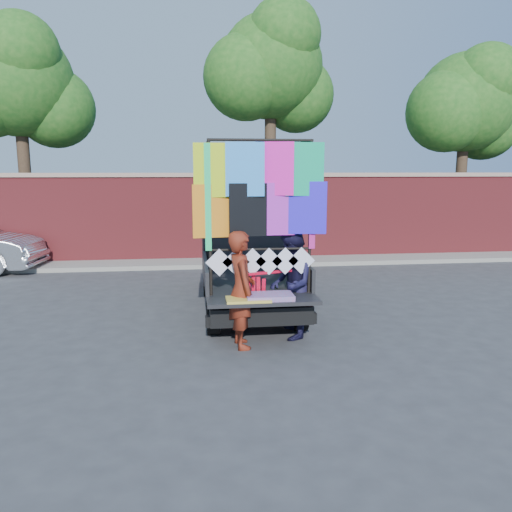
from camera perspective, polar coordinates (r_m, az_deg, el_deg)
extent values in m
plane|color=#38383A|center=(8.38, 3.28, -8.91)|extent=(90.00, 90.00, 0.00)
cube|color=#9B2D32|center=(14.95, -1.50, 4.28)|extent=(30.00, 0.35, 2.50)
cube|color=tan|center=(14.88, -1.52, 9.27)|extent=(30.00, 0.45, 0.12)
cube|color=gray|center=(14.42, -1.20, -0.70)|extent=(30.00, 1.20, 0.12)
cylinder|color=#38281C|center=(16.79, -24.86, 8.10)|extent=(0.36, 0.36, 4.90)
sphere|color=#1A5819|center=(16.98, -25.57, 17.56)|extent=(3.20, 3.20, 3.20)
sphere|color=#1A5819|center=(17.03, -21.98, 15.39)|extent=(2.40, 2.40, 2.40)
sphere|color=#1A5819|center=(16.45, -25.40, 20.34)|extent=(2.20, 2.20, 2.20)
cylinder|color=#38281C|center=(16.19, 1.63, 9.95)|extent=(0.36, 0.36, 5.46)
sphere|color=#1A5819|center=(16.50, 1.69, 20.85)|extent=(3.20, 3.20, 3.20)
sphere|color=#1A5819|center=(16.92, 4.63, 17.87)|extent=(2.40, 2.40, 2.40)
sphere|color=#1A5819|center=(16.04, -1.15, 19.75)|extent=(2.60, 2.60, 2.60)
sphere|color=#1A5819|center=(16.14, 3.21, 23.92)|extent=(2.20, 2.20, 2.20)
cylinder|color=#38281C|center=(18.34, 22.33, 7.79)|extent=(0.36, 0.36, 4.55)
sphere|color=#1A5819|center=(18.47, 22.87, 15.86)|extent=(3.20, 3.20, 3.20)
sphere|color=#1A5819|center=(19.20, 24.53, 13.54)|extent=(2.40, 2.40, 2.40)
sphere|color=#1A5819|center=(17.79, 20.98, 15.18)|extent=(2.60, 2.60, 2.60)
sphere|color=#1A5819|center=(18.19, 24.85, 17.90)|extent=(2.20, 2.20, 2.20)
cylinder|color=black|center=(10.78, -5.47, -2.98)|extent=(0.21, 0.62, 0.62)
cylinder|color=black|center=(8.33, -4.95, -6.81)|extent=(0.21, 0.62, 0.62)
cylinder|color=black|center=(10.92, 2.24, -2.78)|extent=(0.21, 0.62, 0.62)
cylinder|color=black|center=(8.51, 5.02, -6.47)|extent=(0.21, 0.62, 0.62)
cube|color=black|center=(9.52, -0.83, -3.67)|extent=(1.60, 3.94, 0.28)
cube|color=black|center=(8.78, -0.34, -3.07)|extent=(1.69, 2.16, 0.09)
cube|color=black|center=(8.68, -5.77, -1.87)|extent=(0.06, 2.16, 0.42)
cube|color=black|center=(8.87, 4.97, -1.61)|extent=(0.06, 2.16, 0.42)
cube|color=black|center=(9.77, -1.07, -0.51)|extent=(1.69, 0.06, 0.42)
cube|color=black|center=(10.65, -1.58, 0.61)|extent=(1.69, 1.50, 1.17)
cube|color=#8C9EAD|center=(10.18, -1.37, 2.32)|extent=(1.50, 0.06, 0.52)
cube|color=#8C9EAD|center=(11.32, -1.93, 2.11)|extent=(1.50, 0.09, 0.66)
cube|color=black|center=(11.71, -2.07, 0.27)|extent=(1.64, 0.85, 0.52)
cube|color=black|center=(7.51, 0.85, -5.15)|extent=(1.69, 0.52, 0.06)
cube|color=black|center=(7.81, 0.62, -7.27)|extent=(1.74, 0.14, 0.17)
cylinder|color=black|center=(7.55, -5.29, 4.18)|extent=(0.05, 0.05, 2.35)
cylinder|color=black|center=(9.51, -5.68, 5.33)|extent=(0.05, 0.05, 2.35)
cylinder|color=black|center=(7.75, 6.20, 4.31)|extent=(0.05, 0.05, 2.35)
cylinder|color=black|center=(9.68, 3.52, 5.43)|extent=(0.05, 0.05, 2.35)
cylinder|color=black|center=(7.59, 0.54, 13.12)|extent=(1.60, 0.04, 0.04)
cylinder|color=black|center=(9.55, -1.06, 12.44)|extent=(1.60, 0.04, 0.04)
cylinder|color=black|center=(8.51, -5.64, 12.71)|extent=(0.04, 2.02, 0.04)
cylinder|color=black|center=(8.69, 4.82, 12.67)|extent=(0.04, 2.02, 0.04)
cylinder|color=black|center=(7.67, 0.52, 0.78)|extent=(1.60, 0.04, 0.04)
cube|color=#C2E518|center=(7.50, -4.86, 9.90)|extent=(0.58, 0.01, 0.80)
cube|color=#3597FF|center=(7.49, -1.21, 9.93)|extent=(0.58, 0.01, 0.80)
cube|color=#FE1CBA|center=(7.59, 2.34, 9.92)|extent=(0.58, 0.01, 0.80)
cube|color=#0CB177|center=(7.65, 5.91, 9.88)|extent=(0.58, 0.01, 0.80)
cube|color=orange|center=(7.52, -4.80, 5.24)|extent=(0.58, 0.01, 0.80)
cube|color=black|center=(7.52, -1.19, 5.27)|extent=(0.58, 0.01, 0.80)
cube|color=#C42AD5|center=(7.62, 2.31, 5.33)|extent=(0.58, 0.01, 0.80)
cube|color=#2E1CFF|center=(7.67, 5.83, 5.32)|extent=(0.58, 0.01, 0.80)
cube|color=#1BDC79|center=(7.49, -5.53, 6.65)|extent=(0.09, 0.01, 1.60)
cube|color=#C92186|center=(7.70, 6.51, 6.72)|extent=(0.09, 0.01, 1.60)
cube|color=blue|center=(7.52, -1.57, 6.71)|extent=(0.09, 0.01, 1.60)
cube|color=white|center=(7.62, -4.21, -0.75)|extent=(0.42, 0.01, 0.42)
cube|color=white|center=(7.64, -2.30, -0.70)|extent=(0.42, 0.01, 0.42)
cube|color=white|center=(7.66, -0.40, -0.66)|extent=(0.42, 0.01, 0.42)
cube|color=white|center=(7.70, 1.49, -0.62)|extent=(0.42, 0.01, 0.42)
cube|color=white|center=(7.74, 3.36, -0.58)|extent=(0.42, 0.01, 0.42)
cube|color=white|center=(7.79, 5.21, -0.53)|extent=(0.42, 0.01, 0.42)
cube|color=#EB3461|center=(7.50, 1.56, -4.64)|extent=(0.70, 0.42, 0.08)
cube|color=gold|center=(7.40, -0.89, -4.98)|extent=(0.66, 0.38, 0.04)
imported|color=maroon|center=(7.58, -1.70, -3.85)|extent=(0.52, 0.71, 1.80)
imported|color=#171535|center=(8.02, 4.02, -3.29)|extent=(0.75, 0.92, 1.75)
cube|color=red|center=(7.74, 1.25, -1.90)|extent=(0.88, 0.32, 0.04)
cube|color=red|center=(7.75, -0.85, -4.08)|extent=(0.06, 0.02, 0.53)
cube|color=red|center=(7.76, -0.29, -4.20)|extent=(0.06, 0.02, 0.53)
cube|color=red|center=(7.78, 0.28, -4.33)|extent=(0.06, 0.02, 0.53)
cube|color=red|center=(7.79, 0.84, -4.45)|extent=(0.06, 0.02, 0.53)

